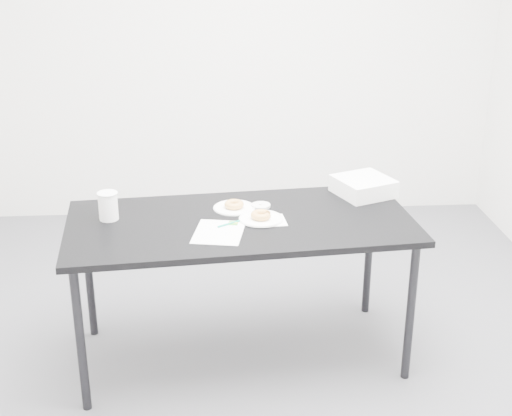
{
  "coord_description": "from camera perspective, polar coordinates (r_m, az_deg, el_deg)",
  "views": [
    {
      "loc": [
        -0.14,
        -3.2,
        2.11
      ],
      "look_at": [
        0.09,
        0.02,
        0.81
      ],
      "focal_mm": 50.0,
      "sensor_mm": 36.0,
      "label": 1
    }
  ],
  "objects": [
    {
      "name": "plate_near",
      "position": [
        3.46,
        0.41,
        -0.87
      ],
      "size": [
        0.22,
        0.22,
        0.01
      ],
      "primitive_type": "cylinder",
      "color": "white",
      "rests_on": "napkin"
    },
    {
      "name": "wall_back",
      "position": [
        5.26,
        -2.5,
        13.55
      ],
      "size": [
        4.0,
        0.02,
        2.7
      ],
      "primitive_type": "cube",
      "color": "silver",
      "rests_on": "floor"
    },
    {
      "name": "coffee_cup",
      "position": [
        3.52,
        -11.75,
        0.17
      ],
      "size": [
        0.09,
        0.09,
        0.14
      ],
      "primitive_type": "cylinder",
      "color": "white",
      "rests_on": "table"
    },
    {
      "name": "pen",
      "position": [
        3.41,
        -2.15,
        -1.26
      ],
      "size": [
        0.12,
        0.08,
        0.01
      ],
      "primitive_type": "cylinder",
      "rotation": [
        0.0,
        1.57,
        0.57
      ],
      "color": "#0D9679",
      "rests_on": "scorecard"
    },
    {
      "name": "floor",
      "position": [
        3.84,
        -1.3,
        -11.49
      ],
      "size": [
        4.0,
        4.0,
        0.0
      ],
      "primitive_type": "plane",
      "color": "#48474C",
      "rests_on": "ground"
    },
    {
      "name": "donut_far",
      "position": [
        3.6,
        -1.76,
        0.29
      ],
      "size": [
        0.13,
        0.13,
        0.03
      ],
      "primitive_type": "torus",
      "rotation": [
        0.0,
        0.0,
        0.5
      ],
      "color": "#C0823D",
      "rests_on": "plate_far"
    },
    {
      "name": "table",
      "position": [
        3.49,
        -1.24,
        -1.85
      ],
      "size": [
        1.74,
        0.94,
        0.77
      ],
      "rotation": [
        0.0,
        0.0,
        0.09
      ],
      "color": "black",
      "rests_on": "floor"
    },
    {
      "name": "logo_patch",
      "position": [
        3.42,
        -1.83,
        -1.22
      ],
      "size": [
        0.05,
        0.05,
        0.0
      ],
      "primitive_type": "cube",
      "rotation": [
        0.0,
        0.0,
        -0.18
      ],
      "color": "green",
      "rests_on": "scorecard"
    },
    {
      "name": "plate_far",
      "position": [
        3.6,
        -1.76,
        0.01
      ],
      "size": [
        0.21,
        0.21,
        0.01
      ],
      "primitive_type": "cylinder",
      "color": "white",
      "rests_on": "table"
    },
    {
      "name": "napkin",
      "position": [
        3.45,
        1.12,
        -1.02
      ],
      "size": [
        0.16,
        0.16,
        0.0
      ],
      "primitive_type": "cube",
      "rotation": [
        0.0,
        0.0,
        0.08
      ],
      "color": "white",
      "rests_on": "table"
    },
    {
      "name": "donut_near",
      "position": [
        3.46,
        0.41,
        -0.57
      ],
      "size": [
        0.11,
        0.11,
        0.03
      ],
      "primitive_type": "torus",
      "rotation": [
        0.0,
        0.0,
        -0.06
      ],
      "color": "#C0823D",
      "rests_on": "plate_near"
    },
    {
      "name": "bakery_box",
      "position": [
        3.82,
        8.59,
        1.74
      ],
      "size": [
        0.35,
        0.35,
        0.09
      ],
      "primitive_type": "cube",
      "rotation": [
        0.0,
        0.0,
        0.39
      ],
      "color": "white",
      "rests_on": "table"
    },
    {
      "name": "cup_lid",
      "position": [
        3.62,
        0.39,
        0.19
      ],
      "size": [
        0.1,
        0.1,
        0.01
      ],
      "primitive_type": "cylinder",
      "color": "silver",
      "rests_on": "table"
    },
    {
      "name": "scorecard",
      "position": [
        3.33,
        -3.0,
        -1.94
      ],
      "size": [
        0.27,
        0.32,
        0.0
      ],
      "primitive_type": "cube",
      "rotation": [
        0.0,
        0.0,
        -0.18
      ],
      "color": "white",
      "rests_on": "table"
    }
  ]
}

